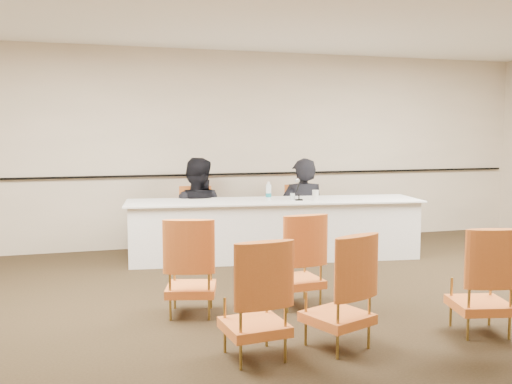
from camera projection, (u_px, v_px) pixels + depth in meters
floor at (346, 323)px, 5.24m from camera, size 10.00×10.00×0.00m
wall_back at (236, 148)px, 8.90m from camera, size 10.00×0.04×3.00m
wall_rail at (236, 174)px, 8.90m from camera, size 9.80×0.04×0.03m
panel_table at (274, 229)px, 7.93m from camera, size 4.15×1.47×0.81m
panelist_main at (303, 221)px, 8.59m from camera, size 0.76×0.57×1.88m
panelist_main_chair at (303, 217)px, 8.58m from camera, size 0.56×0.56×0.95m
panelist_second at (196, 220)px, 8.34m from camera, size 1.09×0.99×1.81m
panelist_second_chair at (196, 220)px, 8.34m from camera, size 0.56×0.56×0.95m
papers at (300, 200)px, 7.86m from camera, size 0.36×0.31×0.00m
microphone at (299, 190)px, 7.79m from camera, size 0.15×0.23×0.30m
water_bottle at (269, 191)px, 7.84m from camera, size 0.09×0.09×0.26m
drinking_glass at (292, 197)px, 7.84m from camera, size 0.08×0.08×0.10m
coffee_cup at (315, 195)px, 7.84m from camera, size 0.09×0.09×0.14m
aud_chair_front_left at (191, 266)px, 5.44m from camera, size 0.61×0.61×0.95m
aud_chair_front_mid at (297, 259)px, 5.72m from camera, size 0.54×0.54×0.95m
aud_chair_back_left at (254, 298)px, 4.38m from camera, size 0.54×0.54×0.95m
aud_chair_back_mid at (338, 290)px, 4.60m from camera, size 0.65×0.65×0.95m
aud_chair_back_right at (481, 279)px, 4.93m from camera, size 0.60×0.60×0.95m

